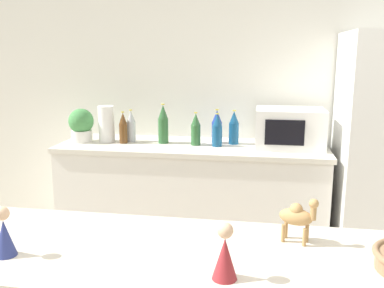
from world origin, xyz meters
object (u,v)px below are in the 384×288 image
object	(u,v)px
back_bottle_0	(131,126)
back_bottle_1	(217,127)
back_bottle_2	(196,129)
camel_figurine	(298,216)
back_bottle_5	(217,131)
back_bottle_6	(123,128)
back_bottle_3	(234,128)
microwave	(289,128)
wise_man_figurine_blue	(225,255)
wise_man_figurine_crimson	(4,235)
back_bottle_4	(163,124)
paper_towel_roll	(106,124)
potted_plant	(81,125)

from	to	relation	value
back_bottle_0	back_bottle_1	bearing A→B (deg)	4.56
back_bottle_2	camel_figurine	bearing A→B (deg)	-71.58
back_bottle_5	back_bottle_6	bearing A→B (deg)	-179.58
camel_figurine	back_bottle_5	bearing A→B (deg)	103.77
back_bottle_1	camel_figurine	distance (m)	1.93
back_bottle_2	back_bottle_3	distance (m)	0.29
camel_figurine	microwave	bearing A→B (deg)	87.39
microwave	back_bottle_3	xyz separation A→B (m)	(-0.40, 0.05, -0.02)
wise_man_figurine_blue	wise_man_figurine_crimson	bearing A→B (deg)	177.49
back_bottle_3	back_bottle_4	world-z (taller)	back_bottle_4
back_bottle_2	wise_man_figurine_crimson	xyz separation A→B (m)	(-0.25, -2.01, 0.04)
back_bottle_4	wise_man_figurine_blue	xyz separation A→B (m)	(0.64, -2.07, 0.01)
microwave	back_bottle_1	bearing A→B (deg)	172.99
back_bottle_1	back_bottle_5	distance (m)	0.11
paper_towel_roll	back_bottle_0	bearing A→B (deg)	11.26
paper_towel_roll	wise_man_figurine_blue	size ratio (longest dim) A/B	1.76
back_bottle_1	back_bottle_2	distance (m)	0.17
microwave	wise_man_figurine_crimson	distance (m)	2.24
potted_plant	back_bottle_3	xyz separation A→B (m)	(1.16, 0.10, -0.01)
paper_towel_roll	back_bottle_2	size ratio (longest dim) A/B	1.12
microwave	back_bottle_4	xyz separation A→B (m)	(-0.93, -0.00, 0.00)
back_bottle_6	potted_plant	bearing A→B (deg)	179.86
back_bottle_6	back_bottle_4	bearing A→B (deg)	9.76
back_bottle_0	back_bottle_2	size ratio (longest dim) A/B	1.01
back_bottle_3	wise_man_figurine_crimson	xyz separation A→B (m)	(-0.53, -2.09, 0.03)
camel_figurine	paper_towel_roll	bearing A→B (deg)	125.65
back_bottle_4	camel_figurine	world-z (taller)	back_bottle_4
paper_towel_roll	microwave	size ratio (longest dim) A/B	0.57
potted_plant	microwave	bearing A→B (deg)	1.90
paper_towel_roll	microwave	bearing A→B (deg)	0.98
potted_plant	back_bottle_1	bearing A→B (deg)	6.48
wise_man_figurine_blue	wise_man_figurine_crimson	world-z (taller)	wise_man_figurine_blue
back_bottle_6	wise_man_figurine_blue	distance (m)	2.23
microwave	back_bottle_0	xyz separation A→B (m)	(-1.18, 0.01, -0.02)
back_bottle_2	back_bottle_0	bearing A→B (deg)	175.08
back_bottle_0	back_bottle_1	distance (m)	0.65
back_bottle_2	camel_figurine	world-z (taller)	back_bottle_2
microwave	paper_towel_roll	bearing A→B (deg)	-179.02
back_bottle_0	back_bottle_6	bearing A→B (deg)	-122.79
back_bottle_2	microwave	bearing A→B (deg)	2.57
potted_plant	back_bottle_4	world-z (taller)	back_bottle_4
back_bottle_2	wise_man_figurine_blue	xyz separation A→B (m)	(0.39, -2.04, 0.04)
back_bottle_6	camel_figurine	xyz separation A→B (m)	(1.14, -1.76, 0.06)
wise_man_figurine_crimson	microwave	bearing A→B (deg)	65.59
back_bottle_1	wise_man_figurine_blue	distance (m)	2.15
back_bottle_1	back_bottle_2	world-z (taller)	back_bottle_1
back_bottle_3	back_bottle_6	distance (m)	0.83
back_bottle_3	back_bottle_5	world-z (taller)	back_bottle_3
back_bottle_1	back_bottle_0	bearing A→B (deg)	-175.44
back_bottle_1	back_bottle_2	xyz separation A→B (m)	(-0.15, -0.10, -0.01)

